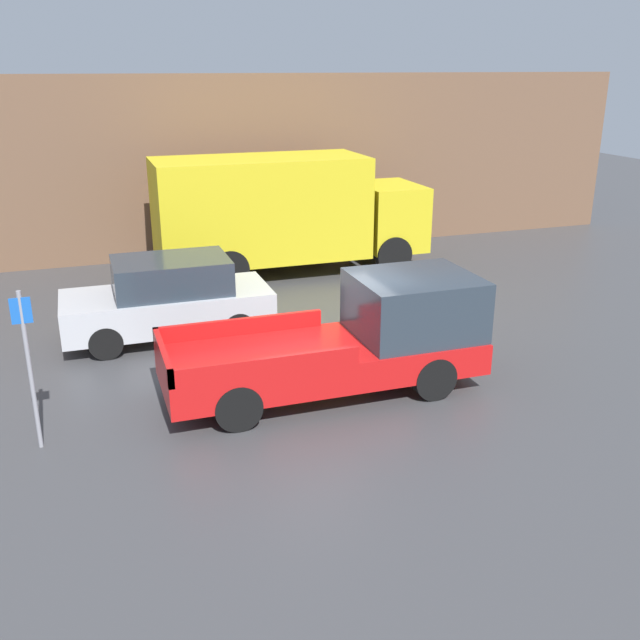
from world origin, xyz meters
name	(u,v)px	position (x,y,z in m)	size (l,w,h in m)	color
ground_plane	(328,374)	(0.00, 0.00, 0.00)	(60.00, 60.00, 0.00)	#3D3D3F
building_wall	(220,167)	(0.00, 9.93, 2.73)	(28.00, 0.15, 5.45)	brown
pickup_truck	(356,338)	(0.31, -0.69, 0.97)	(5.77, 2.11, 2.05)	red
car	(169,299)	(-2.60, 3.06, 0.88)	(4.45, 1.93, 1.77)	#B7BABF
delivery_truck	(282,211)	(1.20, 7.29, 1.79)	(7.67, 2.50, 3.30)	gold
parking_sign	(29,362)	(-5.21, -1.18, 1.45)	(0.30, 0.07, 2.58)	gray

